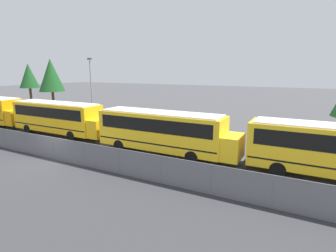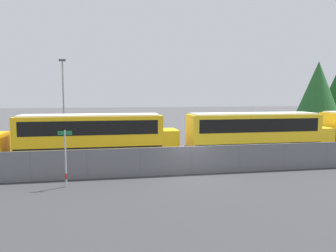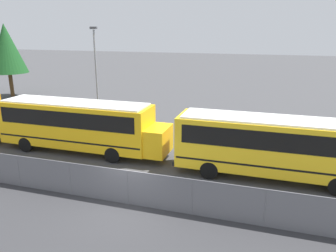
{
  "view_description": "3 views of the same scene",
  "coord_description": "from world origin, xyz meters",
  "views": [
    {
      "loc": [
        16.05,
        -12.35,
        6.42
      ],
      "look_at": [
        6.32,
        6.02,
        2.02
      ],
      "focal_mm": 28.0,
      "sensor_mm": 36.0,
      "label": 1
    },
    {
      "loc": [
        -4.91,
        -18.61,
        4.78
      ],
      "look_at": [
        -0.49,
        4.91,
        2.44
      ],
      "focal_mm": 35.0,
      "sensor_mm": 36.0,
      "label": 2
    },
    {
      "loc": [
        5.79,
        -12.34,
        7.75
      ],
      "look_at": [
        0.19,
        5.53,
        2.22
      ],
      "focal_mm": 35.0,
      "sensor_mm": 36.0,
      "label": 3
    }
  ],
  "objects": [
    {
      "name": "light_pole",
      "position": [
        -8.86,
        13.33,
        4.38
      ],
      "size": [
        0.6,
        0.24,
        8.0
      ],
      "color": "gray",
      "rests_on": "ground_plane"
    },
    {
      "name": "ground_plane",
      "position": [
        0.0,
        0.0,
        0.0
      ],
      "size": [
        200.0,
        200.0,
        0.0
      ],
      "primitive_type": "plane",
      "color": "#424244"
    },
    {
      "name": "school_bus_1",
      "position": [
        -5.8,
        5.35,
        1.97
      ],
      "size": [
        11.5,
        2.5,
        3.34
      ],
      "color": "yellow",
      "rests_on": "ground_plane"
    },
    {
      "name": "fence",
      "position": [
        0.0,
        -0.0,
        0.87
      ],
      "size": [
        60.37,
        0.07,
        1.69
      ],
      "color": "#9EA0A5",
      "rests_on": "ground_plane"
    },
    {
      "name": "tree_3",
      "position": [
        -30.35,
        19.51,
        5.46
      ],
      "size": [
        3.46,
        3.46,
        7.75
      ],
      "color": "#51381E",
      "rests_on": "ground_plane"
    },
    {
      "name": "school_bus_2",
      "position": [
        6.47,
        4.89,
        1.97
      ],
      "size": [
        11.5,
        2.5,
        3.34
      ],
      "color": "yellow",
      "rests_on": "ground_plane"
    },
    {
      "name": "tree_2",
      "position": [
        -23.63,
        19.08,
        5.64
      ],
      "size": [
        4.31,
        4.31,
        8.47
      ],
      "color": "#51381E",
      "rests_on": "ground_plane"
    }
  ]
}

